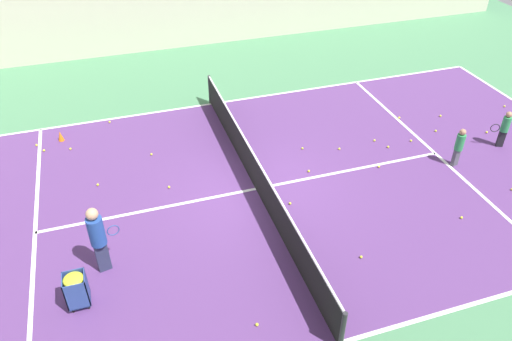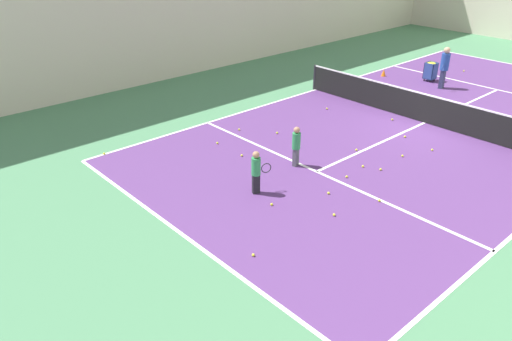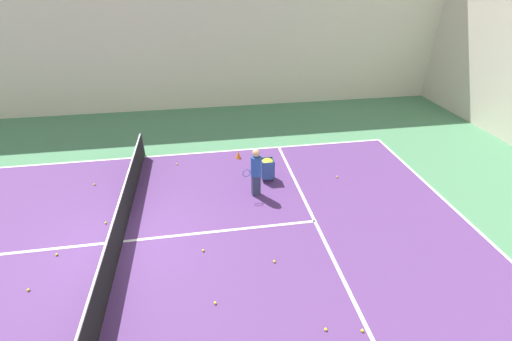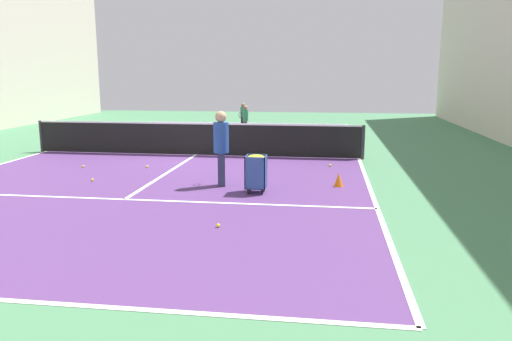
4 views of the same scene
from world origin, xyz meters
The scene contains 38 objects.
ground_plane centered at (0.00, 0.00, 0.00)m, with size 36.34×36.34×0.00m, color #477F56.
court_playing_area centered at (0.00, 0.00, 0.00)m, with size 10.49×21.12×0.00m.
line_baseline_near centered at (0.00, -10.56, 0.01)m, with size 10.49×0.10×0.00m, color white.
line_sideline_left centered at (-5.25, 0.00, 0.01)m, with size 0.10×21.12×0.00m, color white.
line_sideline_right centered at (5.25, 0.00, 0.01)m, with size 0.10×21.12×0.00m, color white.
line_service_near centered at (0.00, -5.81, 0.01)m, with size 10.49×0.10×0.00m, color white.
line_service_far centered at (0.00, 5.81, 0.01)m, with size 10.49×0.10×0.00m, color white.
line_centre_service centered at (0.00, 0.00, 0.01)m, with size 0.10×11.62×0.00m, color white.
tennis_net centered at (0.00, 0.00, 0.55)m, with size 10.79×0.10×1.06m.
player_near_baseline centered at (-0.25, -7.95, 0.70)m, with size 0.32×0.59×1.22m.
coach_at_net centered at (-1.76, 4.21, 1.02)m, with size 0.42×0.69×1.78m.
child_midcourt centered at (-0.70, -5.97, 0.71)m, with size 0.30×0.30×1.23m.
ball_cart centered at (-2.67, 4.80, 0.59)m, with size 0.45×0.46×0.86m.
training_cone_0 centered at (-4.53, 3.92, 0.16)m, with size 0.22×0.22×0.32m, color orange.
tennis_ball_0 centered at (1.47, -2.00, 0.04)m, with size 0.07×0.07×0.07m, color yellow.
tennis_ball_1 centered at (0.51, -8.11, 0.04)m, with size 0.07×0.07×0.07m, color yellow.
tennis_ball_2 centered at (-5.23, -9.85, 0.04)m, with size 0.07×0.07×0.07m, color yellow.
tennis_ball_3 centered at (0.29, -1.71, 0.04)m, with size 0.07×0.07×0.07m, color yellow.
tennis_ball_4 centered at (-2.25, -6.75, 0.04)m, with size 0.07×0.07×0.07m, color yellow.
tennis_ball_5 centered at (-3.29, -1.54, 0.04)m, with size 0.07×0.07×0.07m, color yellow.
tennis_ball_6 centered at (-3.93, -5.43, 0.04)m, with size 0.07×0.07×0.07m, color yellow.
tennis_ball_8 centered at (-4.35, 1.39, 0.04)m, with size 0.07×0.07×0.07m, color yellow.
tennis_ball_9 centered at (1.91, -7.31, 0.04)m, with size 0.07×0.07×0.07m, color yellow.
tennis_ball_10 centered at (-2.82, -4.67, 0.04)m, with size 0.07×0.07×0.07m, color yellow.
tennis_ball_11 centered at (0.72, -4.58, 0.04)m, with size 0.07×0.07×0.07m, color yellow.
tennis_ball_14 centered at (-0.14, -3.77, 0.04)m, with size 0.07×0.07×0.07m, color yellow.
tennis_ball_17 centered at (1.10, -6.57, 0.04)m, with size 0.07×0.07×0.07m, color yellow.
tennis_ball_19 centered at (1.10, -3.08, 0.04)m, with size 0.07×0.07×0.07m, color yellow.
tennis_ball_20 centered at (0.79, 2.30, 0.04)m, with size 0.07×0.07×0.07m, color yellow.
tennis_ball_21 centered at (-0.92, -0.66, 0.04)m, with size 0.07×0.07×0.07m, color yellow.
tennis_ball_22 centered at (-2.38, 7.43, 0.04)m, with size 0.07×0.07×0.07m, color yellow.
tennis_ball_23 centered at (0.82, -5.46, 0.04)m, with size 0.07×0.07×0.07m, color yellow.
tennis_ball_24 centered at (-3.51, -6.72, 0.04)m, with size 0.07×0.07×0.07m, color yellow.
tennis_ball_25 centered at (2.59, 2.53, 0.04)m, with size 0.07×0.07×0.07m, color yellow.
tennis_ball_26 centered at (2.24, -5.89, 0.04)m, with size 0.07×0.07×0.07m, color yellow.
tennis_ball_27 centered at (1.51, 4.19, 0.04)m, with size 0.07×0.07×0.07m, color yellow.
tennis_ball_28 centered at (1.19, -4.36, 0.04)m, with size 0.07×0.07×0.07m, color yellow.
tennis_ball_29 centered at (1.80, -9.89, 0.04)m, with size 0.07×0.07×0.07m, color yellow.
Camera 4 is at (-4.19, 15.59, 2.66)m, focal length 35.00 mm.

